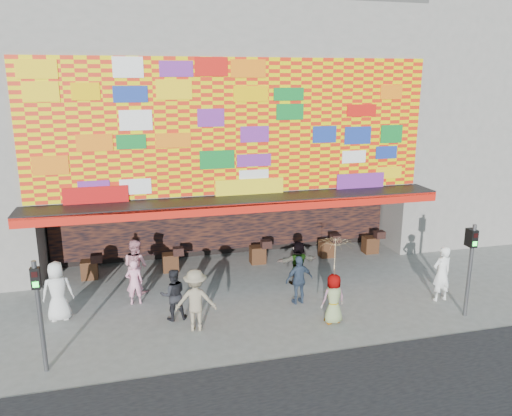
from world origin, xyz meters
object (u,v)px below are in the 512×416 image
Objects in this scene: signal_left at (39,304)px; ped_f at (298,262)px; ped_b at (134,282)px; signal_right at (471,260)px; ped_h at (442,274)px; parasol at (335,254)px; ped_d at (196,300)px; ped_i at (136,266)px; ped_g at (333,299)px; ped_c at (173,294)px; ped_e at (299,280)px; ped_a at (58,291)px.

signal_left is 8.98m from ped_f.
signal_right is at bearing 159.92° from ped_b.
ped_h is 4.36m from parasol.
ped_d is 8.25m from ped_h.
parasol is at bearing -176.71° from ped_d.
ped_i is 0.96× the size of parasol.
ped_d is 1.17× the size of ped_f.
ped_h is (8.25, -0.01, 0.01)m from ped_d.
signal_left is at bearing 55.08° from ped_b.
signal_left is 8.19m from parasol.
ped_b is at bearing 2.74° from ped_f.
ped_g is at bearing -176.71° from ped_d.
ped_b is 1.82m from ped_c.
ped_i is at bearing 146.11° from parasol.
ped_i is at bearing 155.87° from signal_right.
ped_i is at bearing -7.46° from ped_f.
ped_e is 0.83× the size of parasol.
parasol reaches higher than ped_h.
ped_f is (8.08, 0.86, -0.14)m from ped_a.
ped_e is 0.87× the size of ped_h.
ped_h is (8.83, -0.84, 0.13)m from ped_c.
ped_f is at bearing -136.47° from ped_d.
signal_right reaches higher than ped_h.
ped_h reaches higher than ped_c.
parasol is at bearing 180.00° from ped_g.
signal_left is at bearing 8.67° from ped_e.
ped_f reaches higher than ped_b.
ped_a is at bearing -13.72° from ped_h.
ped_h is at bearing 5.56° from signal_left.
ped_b is 5.44m from ped_e.
signal_left is 1.59× the size of ped_d.
signal_left is 1.00× the size of signal_right.
parasol reaches higher than ped_i.
ped_i is at bearing -150.61° from ped_a.
ped_c is 4.14m from ped_e.
ped_a is at bearing 89.67° from signal_left.
ped_c reaches higher than ped_g.
parasol is (4.12, -0.60, 1.27)m from ped_d.
ped_i reaches higher than ped_c.
ped_c is at bearing 167.15° from signal_right.
ped_f is (0.50, 1.58, -0.02)m from ped_e.
signal_right is at bearing -176.65° from ped_d.
ped_f is (5.79, 0.28, 0.04)m from ped_b.
ped_h is (4.13, 0.59, 0.17)m from ped_g.
ped_i is 7.07m from parasol.
ped_c is at bearing -5.52° from ped_e.
ped_d is at bearing 16.63° from signal_left.
ped_c is 4.92m from ped_g.
ped_h reaches higher than ped_a.
parasol reaches higher than ped_g.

